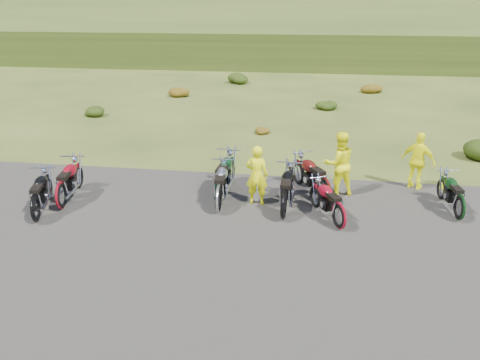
% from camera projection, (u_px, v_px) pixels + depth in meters
% --- Properties ---
extents(ground, '(300.00, 300.00, 0.00)m').
position_uv_depth(ground, '(237.00, 230.00, 11.94)').
color(ground, '#2E3F15').
rests_on(ground, ground).
extents(gravel_pad, '(20.00, 12.00, 0.04)m').
position_uv_depth(gravel_pad, '(223.00, 272.00, 10.09)').
color(gravel_pad, black).
rests_on(gravel_pad, ground).
extents(hill_slope, '(300.00, 45.97, 9.37)m').
position_uv_depth(hill_slope, '(299.00, 47.00, 58.04)').
color(hill_slope, '#304115').
rests_on(hill_slope, ground).
extents(hill_plateau, '(300.00, 90.00, 9.17)m').
position_uv_depth(hill_plateau, '(307.00, 23.00, 113.36)').
color(hill_plateau, '#304115').
rests_on(hill_plateau, ground).
extents(shrub_1, '(1.03, 1.03, 0.61)m').
position_uv_depth(shrub_1, '(93.00, 110.00, 23.51)').
color(shrub_1, black).
rests_on(shrub_1, ground).
extents(shrub_2, '(1.30, 1.30, 0.77)m').
position_uv_depth(shrub_2, '(178.00, 91.00, 27.96)').
color(shrub_2, '#663A0C').
rests_on(shrub_2, ground).
extents(shrub_3, '(1.56, 1.56, 0.92)m').
position_uv_depth(shrub_3, '(239.00, 77.00, 32.42)').
color(shrub_3, black).
rests_on(shrub_3, ground).
extents(shrub_4, '(0.77, 0.77, 0.45)m').
position_uv_depth(shrub_4, '(261.00, 129.00, 20.39)').
color(shrub_4, '#663A0C').
rests_on(shrub_4, ground).
extents(shrub_5, '(1.03, 1.03, 0.61)m').
position_uv_depth(shrub_5, '(326.00, 104.00, 24.85)').
color(shrub_5, black).
rests_on(shrub_5, ground).
extents(shrub_6, '(1.30, 1.30, 0.77)m').
position_uv_depth(shrub_6, '(371.00, 87.00, 29.31)').
color(shrub_6, '#663A0C').
rests_on(shrub_6, ground).
extents(motorcycle_0, '(1.30, 2.24, 1.11)m').
position_uv_depth(motorcycle_0, '(38.00, 222.00, 12.38)').
color(motorcycle_0, black).
rests_on(motorcycle_0, ground).
extents(motorcycle_1, '(1.08, 2.32, 1.17)m').
position_uv_depth(motorcycle_1, '(63.00, 209.00, 13.13)').
color(motorcycle_1, maroon).
rests_on(motorcycle_1, ground).
extents(motorcycle_2, '(0.92, 2.39, 1.23)m').
position_uv_depth(motorcycle_2, '(219.00, 203.00, 13.53)').
color(motorcycle_2, black).
rests_on(motorcycle_2, ground).
extents(motorcycle_3, '(0.89, 2.24, 1.15)m').
position_uv_depth(motorcycle_3, '(219.00, 212.00, 12.94)').
color(motorcycle_3, '#ADADB2').
rests_on(motorcycle_3, ground).
extents(motorcycle_4, '(1.79, 2.37, 1.20)m').
position_uv_depth(motorcycle_4, '(322.00, 204.00, 13.48)').
color(motorcycle_4, '#4D0F0C').
rests_on(motorcycle_4, ground).
extents(motorcycle_5, '(0.87, 2.31, 1.19)m').
position_uv_depth(motorcycle_5, '(283.00, 219.00, 12.53)').
color(motorcycle_5, black).
rests_on(motorcycle_5, ground).
extents(motorcycle_6, '(1.47, 2.07, 1.04)m').
position_uv_depth(motorcycle_6, '(338.00, 229.00, 11.99)').
color(motorcycle_6, maroon).
rests_on(motorcycle_6, ground).
extents(motorcycle_7, '(0.85, 2.03, 1.03)m').
position_uv_depth(motorcycle_7, '(457.00, 220.00, 12.47)').
color(motorcycle_7, black).
rests_on(motorcycle_7, ground).
extents(person_middle, '(0.65, 0.45, 1.72)m').
position_uv_depth(person_middle, '(257.00, 176.00, 13.14)').
color(person_middle, yellow).
rests_on(person_middle, ground).
extents(person_right_a, '(1.13, 1.00, 1.93)m').
position_uv_depth(person_right_a, '(339.00, 164.00, 13.76)').
color(person_right_a, yellow).
rests_on(person_right_a, ground).
extents(person_right_b, '(1.11, 0.91, 1.77)m').
position_uv_depth(person_right_b, '(418.00, 162.00, 14.22)').
color(person_right_b, yellow).
rests_on(person_right_b, ground).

